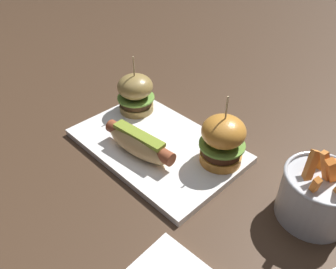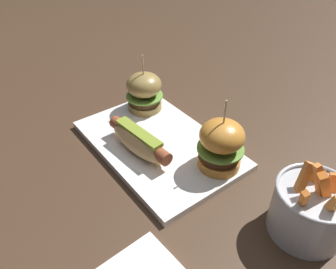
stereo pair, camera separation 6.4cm
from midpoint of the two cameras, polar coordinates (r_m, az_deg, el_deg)
name	(u,v)px [view 1 (the left image)]	position (r m, az deg, el deg)	size (l,w,h in m)	color
ground_plane	(157,148)	(0.69, -4.63, -2.43)	(3.00, 3.00, 0.00)	#422D1E
platter_main	(156,145)	(0.69, -4.66, -1.98)	(0.34, 0.22, 0.01)	white
hot_dog	(139,143)	(0.64, -7.84, -1.53)	(0.17, 0.06, 0.05)	tan
slider_left	(136,93)	(0.76, -8.01, 7.01)	(0.09, 0.09, 0.13)	olive
slider_right	(223,140)	(0.61, 6.46, -1.07)	(0.09, 0.09, 0.14)	orange
fries_bucket	(317,195)	(0.57, 21.42, -9.87)	(0.12, 0.12, 0.13)	#B7BABF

